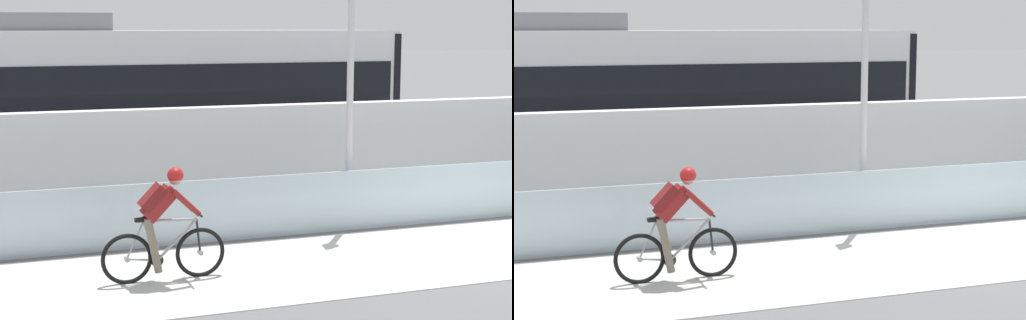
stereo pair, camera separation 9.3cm
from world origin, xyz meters
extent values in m
cube|color=silver|center=(0.00, 1.85, 0.53)|extent=(32.00, 0.05, 1.05)
cube|color=white|center=(0.00, 3.65, 1.03)|extent=(32.00, 0.36, 2.07)
cube|color=#595654|center=(0.00, 6.13, 0.00)|extent=(32.00, 0.08, 0.01)
cube|color=#595654|center=(0.00, 7.57, 0.00)|extent=(32.00, 0.08, 0.01)
cube|color=silver|center=(-4.63, 6.85, 1.90)|extent=(11.00, 2.50, 3.10)
cube|color=black|center=(-4.63, 6.85, 2.25)|extent=(10.56, 2.54, 1.04)
cube|color=#4C4C51|center=(-4.63, 6.85, 0.53)|extent=(10.78, 2.53, 0.28)
cube|color=slate|center=(-6.61, 6.85, 3.63)|extent=(2.40, 1.10, 0.36)
cube|color=#232326|center=(-1.11, 6.85, 0.36)|extent=(1.40, 1.88, 0.20)
cylinder|color=black|center=(-1.11, 6.13, 0.30)|extent=(0.60, 0.10, 0.60)
cylinder|color=black|center=(-1.11, 7.57, 0.30)|extent=(0.60, 0.10, 0.60)
cube|color=black|center=(0.82, 6.85, 1.90)|extent=(0.16, 2.54, 2.94)
torus|color=black|center=(-5.33, 0.00, 0.36)|extent=(0.72, 0.06, 0.72)
cylinder|color=#99999E|center=(-5.33, 0.00, 0.36)|extent=(0.07, 0.10, 0.07)
torus|color=black|center=(-6.38, 0.00, 0.36)|extent=(0.72, 0.06, 0.72)
cylinder|color=#99999E|center=(-6.38, 0.00, 0.36)|extent=(0.07, 0.10, 0.07)
cylinder|color=#99999E|center=(-5.67, 0.00, 0.57)|extent=(0.60, 0.04, 0.58)
cylinder|color=#99999E|center=(-6.05, 0.00, 0.59)|extent=(0.22, 0.04, 0.59)
cylinder|color=#99999E|center=(-5.76, 0.00, 0.86)|extent=(0.76, 0.04, 0.07)
cylinder|color=#99999E|center=(-6.17, 0.00, 0.33)|extent=(0.43, 0.03, 0.09)
cylinder|color=#99999E|center=(-6.26, 0.00, 0.62)|extent=(0.27, 0.02, 0.53)
cylinder|color=black|center=(-5.36, 0.00, 0.60)|extent=(0.08, 0.03, 0.49)
cube|color=black|center=(-6.14, 0.00, 0.90)|extent=(0.24, 0.10, 0.05)
cylinder|color=black|center=(-5.38, 0.00, 0.95)|extent=(0.03, 0.58, 0.03)
cylinder|color=#262628|center=(-5.96, 0.00, 0.30)|extent=(0.18, 0.02, 0.18)
cube|color=maroon|center=(-5.92, 0.00, 1.11)|extent=(0.50, 0.28, 0.51)
cube|color=maroon|center=(-6.01, 0.00, 1.21)|extent=(0.38, 0.30, 0.38)
sphere|color=tan|center=(-5.68, 0.00, 1.46)|extent=(0.20, 0.20, 0.20)
sphere|color=red|center=(-5.68, 0.00, 1.49)|extent=(0.23, 0.23, 0.23)
cylinder|color=maroon|center=(-5.56, -0.16, 1.12)|extent=(0.41, 0.08, 0.41)
cylinder|color=maroon|center=(-5.56, 0.16, 1.12)|extent=(0.41, 0.08, 0.41)
cylinder|color=#726656|center=(-6.03, -0.09, 0.55)|extent=(0.25, 0.11, 0.79)
cylinder|color=#726656|center=(-6.03, 0.09, 0.69)|extent=(0.25, 0.11, 0.52)
cylinder|color=gray|center=(-1.99, 2.15, 0.10)|extent=(0.24, 0.24, 0.20)
cylinder|color=silver|center=(-1.99, 2.15, 2.20)|extent=(0.12, 0.12, 4.20)
camera|label=1|loc=(-8.41, -11.18, 3.53)|focal=58.99mm
camera|label=2|loc=(-8.33, -11.21, 3.53)|focal=58.99mm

